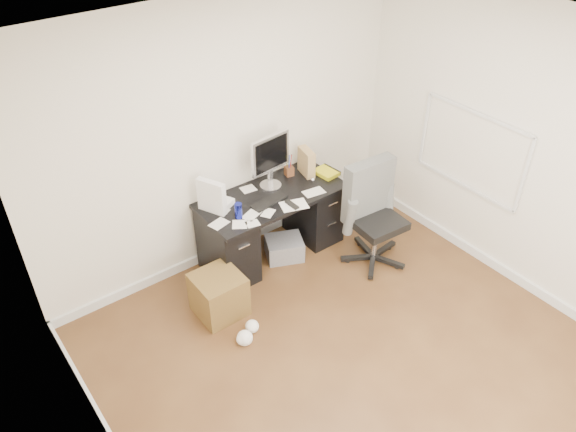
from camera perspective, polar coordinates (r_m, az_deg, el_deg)
name	(u,v)px	position (r m, az deg, el deg)	size (l,w,h in m)	color
ground	(357,363)	(5.06, 6.99, -14.57)	(4.00, 4.00, 0.00)	#482C17
room_shell	(374,203)	(3.96, 8.76, 1.36)	(4.02, 4.02, 2.71)	silver
desk	(272,223)	(5.84, -1.61, -0.67)	(1.50, 0.70, 0.75)	black
loose_papers	(258,204)	(5.51, -3.04, 1.26)	(1.10, 0.60, 0.00)	white
lcd_monitor	(270,162)	(5.60, -1.84, 5.54)	(0.47, 0.27, 0.59)	silver
keyboard	(269,202)	(5.51, -1.93, 1.47)	(0.39, 0.13, 0.02)	black
computer_mouse	(313,180)	(5.82, 2.53, 3.70)	(0.05, 0.05, 0.05)	silver
travel_mug	(238,211)	(5.28, -5.06, 0.52)	(0.07, 0.07, 0.16)	navy
white_binder	(211,197)	(5.35, -7.78, 1.97)	(0.13, 0.29, 0.34)	white
magazine_file	(306,162)	(5.90, 1.89, 5.50)	(0.12, 0.24, 0.28)	#997B4A
pen_cup	(289,165)	(5.88, 0.12, 5.20)	(0.10, 0.10, 0.25)	brown
yellow_book	(326,172)	(5.96, 3.92, 4.44)	(0.19, 0.24, 0.04)	yellow
paper_remote	(294,204)	(5.47, 0.61, 1.19)	(0.26, 0.21, 0.02)	white
office_chair	(378,217)	(5.71, 9.08, -0.13)	(0.63, 0.63, 1.11)	#595C59
pc_tower	(326,207)	(6.42, 3.85, 0.97)	(0.18, 0.41, 0.41)	#B3AEA1
shopping_bag	(342,194)	(6.70, 5.48, 2.24)	(0.26, 0.19, 0.36)	silver
wicker_basket	(219,295)	(5.32, -7.04, -7.92)	(0.43, 0.43, 0.43)	#4F3817
desk_printer	(284,248)	(5.96, -0.38, -3.27)	(0.38, 0.31, 0.22)	slate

